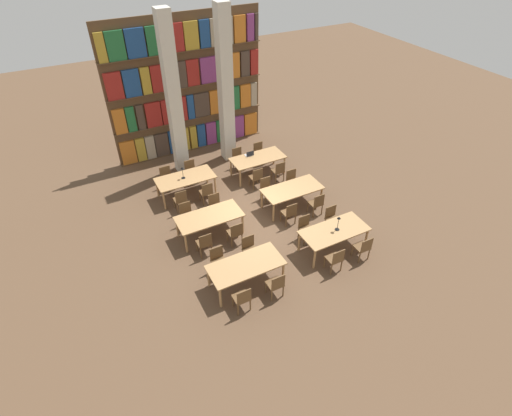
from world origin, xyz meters
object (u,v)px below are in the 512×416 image
pillar_center (225,88)px  chair_11 (216,205)px  chair_6 (363,247)px  chair_19 (191,171)px  chair_3 (250,249)px  desk_lamp_0 (338,221)px  reading_table_2 (209,218)px  chair_23 (259,152)px  chair_18 (206,192)px  chair_20 (256,177)px  chair_1 (218,260)px  chair_22 (278,171)px  chair_9 (187,214)px  chair_21 (238,158)px  chair_7 (332,218)px  reading_table_4 (185,179)px  chair_13 (267,188)px  chair_5 (306,228)px  desk_lamp_1 (182,171)px  reading_table_3 (292,190)px  chair_2 (276,284)px  chair_12 (289,212)px  chair_8 (204,243)px  reading_table_1 (334,232)px  reading_table_5 (258,159)px  chair_4 (335,259)px  chair_10 (235,232)px  laptop (249,155)px  chair_14 (317,203)px  chair_0 (242,298)px  chair_15 (292,181)px  chair_17 (167,177)px

pillar_center → chair_11: pillar_center is taller
chair_6 → chair_19: size_ratio=1.00×
chair_3 → desk_lamp_0: (2.58, -0.77, 0.64)m
reading_table_2 → chair_23: (3.52, 3.22, -0.22)m
reading_table_2 → chair_18: 1.75m
desk_lamp_0 → chair_20: 4.17m
chair_1 → chair_22: bearing=-139.9°
chair_9 → chair_19: (1.05, 2.43, 0.00)m
pillar_center → chair_21: size_ratio=6.81×
chair_7 → reading_table_4: bearing=-48.6°
chair_6 → chair_13: 4.14m
chair_5 → chair_3: bearing=0.9°
chair_9 → desk_lamp_1: bearing=-106.9°
chair_23 → chair_11: bearing=39.3°
chair_21 → chair_22: 1.83m
chair_5 → reading_table_3: (0.52, 1.67, 0.22)m
chair_2 → chair_5: size_ratio=1.00×
chair_12 → chair_8: bearing=-178.9°
reading_table_1 → reading_table_4: (-3.03, 4.81, 0.00)m
reading_table_1 → reading_table_5: (-0.07, 4.83, 0.00)m
chair_20 → chair_23: 1.83m
chair_11 → chair_21: size_ratio=1.00×
chair_1 → chair_18: 3.43m
pillar_center → chair_4: size_ratio=6.81×
chair_4 → chair_10: bearing=130.9°
chair_8 → reading_table_5: chair_8 is taller
chair_7 → chair_23: same height
chair_13 → laptop: size_ratio=2.75×
reading_table_2 → chair_14: 3.71m
chair_1 → reading_table_2: chair_1 is taller
chair_3 → chair_7: 3.03m
chair_11 → chair_22: (2.98, 0.89, 0.00)m
chair_7 → desk_lamp_0: desk_lamp_0 is taller
chair_8 → chair_3: bearing=-38.2°
chair_2 → chair_6: size_ratio=1.00×
chair_4 → reading_table_2: size_ratio=0.42×
chair_6 → chair_10: bearing=142.4°
reading_table_1 → chair_7: size_ratio=2.37×
chair_5 → chair_22: 3.40m
chair_0 → desk_lamp_1: size_ratio=1.91×
chair_2 → chair_15: 5.04m
reading_table_2 → reading_table_4: size_ratio=1.00×
chair_18 → chair_20: bearing=0.4°
chair_8 → chair_22: bearing=31.3°
chair_5 → laptop: (0.22, 4.35, 0.34)m
chair_5 → reading_table_4: bearing=-57.9°
chair_2 → chair_17: 6.48m
chair_7 → chair_19: same height
reading_table_1 → chair_20: bearing=97.7°
reading_table_4 → chair_19: size_ratio=2.37×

